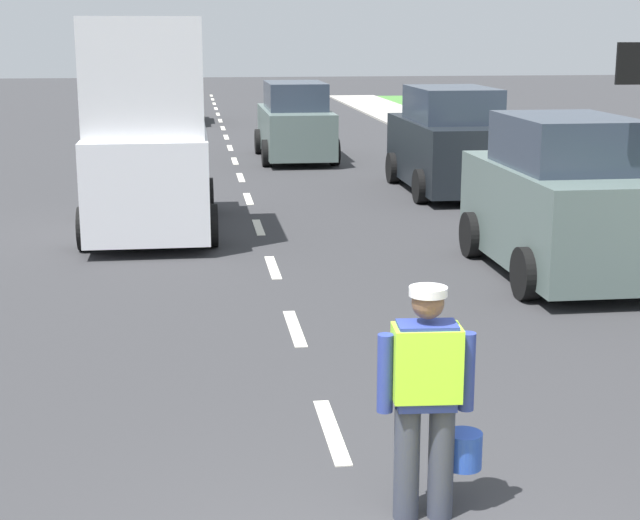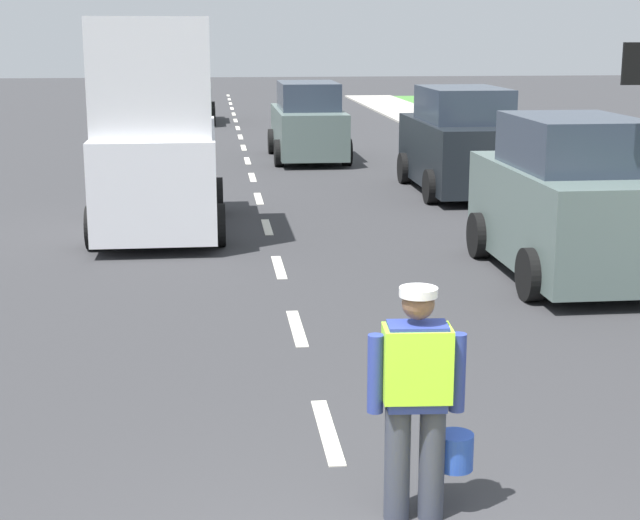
{
  "view_description": "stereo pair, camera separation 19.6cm",
  "coord_description": "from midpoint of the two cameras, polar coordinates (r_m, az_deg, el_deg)",
  "views": [
    {
      "loc": [
        -1.11,
        -5.05,
        3.33
      ],
      "look_at": [
        0.13,
        4.43,
        1.1
      ],
      "focal_mm": 55.2,
      "sensor_mm": 36.0,
      "label": 1
    },
    {
      "loc": [
        -0.92,
        -5.07,
        3.33
      ],
      "look_at": [
        0.13,
        4.43,
        1.1
      ],
      "focal_mm": 55.2,
      "sensor_mm": 36.0,
      "label": 2
    }
  ],
  "objects": [
    {
      "name": "car_oncoming_third",
      "position": [
        37.25,
        -7.45,
        9.38
      ],
      "size": [
        1.91,
        4.29,
        2.07
      ],
      "color": "slate",
      "rests_on": "ground"
    },
    {
      "name": "ground_plane",
      "position": [
        26.29,
        -4.04,
        5.83
      ],
      "size": [
        96.0,
        96.0,
        0.0
      ],
      "primitive_type": "plane",
      "color": "#333335"
    },
    {
      "name": "lane_center_line",
      "position": [
        30.46,
        -4.37,
        6.83
      ],
      "size": [
        0.14,
        46.4,
        0.01
      ],
      "color": "silver",
      "rests_on": "ground"
    },
    {
      "name": "car_outgoing_far",
      "position": [
        26.19,
        -0.49,
        7.91
      ],
      "size": [
        1.95,
        4.35,
        2.03
      ],
      "color": "slate",
      "rests_on": "ground"
    },
    {
      "name": "car_parked_curbside",
      "position": [
        13.95,
        14.55,
        3.22
      ],
      "size": [
        1.97,
        3.98,
        2.22
      ],
      "color": "slate",
      "rests_on": "ground"
    },
    {
      "name": "delivery_truck",
      "position": [
        16.65,
        -9.08,
        7.04
      ],
      "size": [
        2.16,
        4.6,
        3.54
      ],
      "color": "silver",
      "rests_on": "ground"
    },
    {
      "name": "car_parked_far",
      "position": [
        20.96,
        8.42,
        6.68
      ],
      "size": [
        2.05,
        4.37,
        2.2
      ],
      "color": "black",
      "rests_on": "ground"
    },
    {
      "name": "road_worker",
      "position": [
        6.8,
        6.61,
        -7.62
      ],
      "size": [
        0.77,
        0.36,
        1.67
      ],
      "color": "#383D4C",
      "rests_on": "ground"
    }
  ]
}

